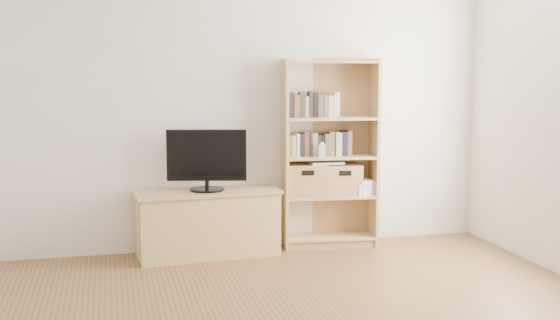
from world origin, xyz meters
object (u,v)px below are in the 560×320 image
object	(u,v)px
television	(207,160)
baby_monitor	(322,151)
bookshelf	(330,154)
basket_left	(305,180)
laptop	(325,162)
tv_stand	(208,224)
basket_right	(341,179)

from	to	relation	value
television	baby_monitor	bearing A→B (deg)	12.20
bookshelf	basket_left	xyz separation A→B (m)	(-0.23, 0.02, -0.23)
television	laptop	bearing A→B (deg)	16.01
basket_left	laptop	size ratio (longest dim) A/B	1.17
tv_stand	basket_left	world-z (taller)	basket_left
baby_monitor	basket_right	xyz separation A→B (m)	(0.21, 0.07, -0.28)
baby_monitor	laptop	bearing A→B (deg)	66.02
basket_right	laptop	distance (m)	0.22
bookshelf	television	world-z (taller)	bookshelf
tv_stand	bookshelf	bearing A→B (deg)	-0.87
basket_left	laptop	bearing A→B (deg)	-3.27
basket_left	laptop	distance (m)	0.24
bookshelf	basket_left	size ratio (longest dim) A/B	4.86
bookshelf	laptop	world-z (taller)	bookshelf
tv_stand	basket_right	world-z (taller)	basket_right
tv_stand	bookshelf	xyz separation A→B (m)	(1.14, 0.07, 0.58)
television	laptop	world-z (taller)	television
television	basket_right	distance (m)	1.26
basket_left	tv_stand	bearing A→B (deg)	-167.86
bookshelf	basket_right	world-z (taller)	bookshelf
bookshelf	television	size ratio (longest dim) A/B	2.50
tv_stand	television	bearing A→B (deg)	-4.56
basket_left	basket_right	world-z (taller)	basket_left
bookshelf	baby_monitor	size ratio (longest dim) A/B	15.24
tv_stand	basket_right	xyz separation A→B (m)	(1.24, 0.06, 0.34)
baby_monitor	tv_stand	bearing A→B (deg)	-167.20
baby_monitor	television	bearing A→B (deg)	-167.20
tv_stand	basket_right	size ratio (longest dim) A/B	3.55
bookshelf	baby_monitor	bearing A→B (deg)	-135.00
tv_stand	bookshelf	world-z (taller)	bookshelf
baby_monitor	bookshelf	bearing A→B (deg)	53.08
laptop	basket_right	bearing A→B (deg)	-0.56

